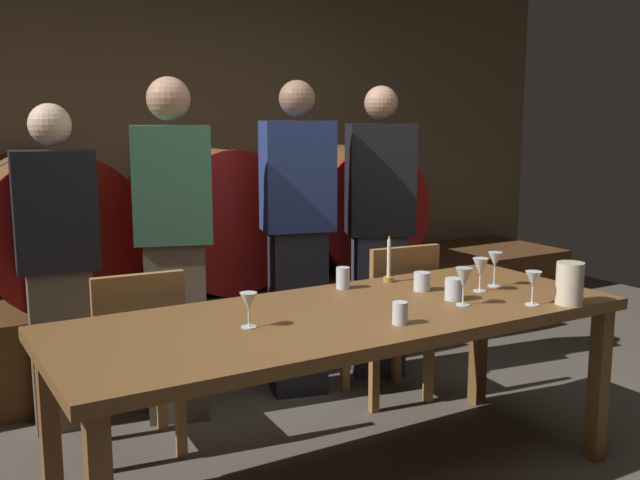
% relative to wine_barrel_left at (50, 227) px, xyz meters
% --- Properties ---
extents(back_wall, '(6.32, 0.24, 2.65)m').
position_rel_wine_barrel_left_xyz_m(back_wall, '(0.95, 0.55, 0.39)').
color(back_wall, brown).
rests_on(back_wall, ground).
extents(barrel_shelf, '(5.69, 0.90, 0.51)m').
position_rel_wine_barrel_left_xyz_m(barrel_shelf, '(0.95, 0.00, -0.68)').
color(barrel_shelf, '#4C2D16').
rests_on(barrel_shelf, ground).
extents(wine_barrel_left, '(0.86, 0.91, 0.86)m').
position_rel_wine_barrel_left_xyz_m(wine_barrel_left, '(0.00, 0.00, 0.00)').
color(wine_barrel_left, brown).
rests_on(wine_barrel_left, barrel_shelf).
extents(wine_barrel_center, '(0.86, 0.91, 0.86)m').
position_rel_wine_barrel_left_xyz_m(wine_barrel_center, '(0.94, 0.00, 0.00)').
color(wine_barrel_center, brown).
rests_on(wine_barrel_center, barrel_shelf).
extents(wine_barrel_right, '(0.86, 0.91, 0.86)m').
position_rel_wine_barrel_left_xyz_m(wine_barrel_right, '(1.93, 0.00, 0.00)').
color(wine_barrel_right, '#513319').
rests_on(wine_barrel_right, barrel_shelf).
extents(dining_table, '(2.38, 0.90, 0.76)m').
position_rel_wine_barrel_left_xyz_m(dining_table, '(0.80, -1.83, -0.24)').
color(dining_table, brown).
rests_on(dining_table, ground).
extents(chair_left, '(0.43, 0.43, 0.88)m').
position_rel_wine_barrel_left_xyz_m(chair_left, '(0.13, -1.13, -0.45)').
color(chair_left, olive).
rests_on(chair_left, ground).
extents(chair_right, '(0.44, 0.44, 0.88)m').
position_rel_wine_barrel_left_xyz_m(chair_right, '(1.53, -1.18, -0.45)').
color(chair_right, olive).
rests_on(chair_right, ground).
extents(guest_far_left, '(0.40, 0.28, 1.61)m').
position_rel_wine_barrel_left_xyz_m(guest_far_left, '(-0.08, -0.60, -0.11)').
color(guest_far_left, brown).
rests_on(guest_far_left, ground).
extents(guest_center_left, '(0.44, 0.35, 1.74)m').
position_rel_wine_barrel_left_xyz_m(guest_center_left, '(0.44, -0.79, -0.04)').
color(guest_center_left, brown).
rests_on(guest_center_left, ground).
extents(guest_center_right, '(0.43, 0.33, 1.74)m').
position_rel_wine_barrel_left_xyz_m(guest_center_right, '(1.15, -0.80, -0.04)').
color(guest_center_right, black).
rests_on(guest_center_right, ground).
extents(guest_far_right, '(0.44, 0.37, 1.72)m').
position_rel_wine_barrel_left_xyz_m(guest_far_right, '(1.71, -0.78, -0.05)').
color(guest_far_right, '#33384C').
rests_on(guest_far_right, ground).
extents(candle_center, '(0.05, 0.05, 0.23)m').
position_rel_wine_barrel_left_xyz_m(candle_center, '(1.27, -1.49, -0.11)').
color(candle_center, olive).
rests_on(candle_center, dining_table).
extents(pitcher, '(0.12, 0.12, 0.18)m').
position_rel_wine_barrel_left_xyz_m(pitcher, '(1.68, -2.22, -0.08)').
color(pitcher, beige).
rests_on(pitcher, dining_table).
extents(wine_glass_far_left, '(0.07, 0.07, 0.14)m').
position_rel_wine_barrel_left_xyz_m(wine_glass_far_left, '(0.36, -1.84, -0.08)').
color(wine_glass_far_left, silver).
rests_on(wine_glass_far_left, dining_table).
extents(wine_glass_left, '(0.07, 0.07, 0.16)m').
position_rel_wine_barrel_left_xyz_m(wine_glass_left, '(1.28, -2.01, -0.06)').
color(wine_glass_left, silver).
rests_on(wine_glass_left, dining_table).
extents(wine_glass_center, '(0.07, 0.07, 0.15)m').
position_rel_wine_barrel_left_xyz_m(wine_glass_center, '(1.52, -1.85, -0.06)').
color(wine_glass_center, white).
rests_on(wine_glass_center, dining_table).
extents(wine_glass_right, '(0.07, 0.07, 0.15)m').
position_rel_wine_barrel_left_xyz_m(wine_glass_right, '(1.54, -2.15, -0.07)').
color(wine_glass_right, white).
rests_on(wine_glass_right, dining_table).
extents(wine_glass_far_right, '(0.07, 0.07, 0.16)m').
position_rel_wine_barrel_left_xyz_m(wine_glass_far_right, '(1.64, -1.81, -0.05)').
color(wine_glass_far_right, white).
rests_on(wine_glass_far_right, dining_table).
extents(cup_far_left, '(0.06, 0.06, 0.09)m').
position_rel_wine_barrel_left_xyz_m(cup_far_left, '(0.88, -2.10, -0.13)').
color(cup_far_left, silver).
rests_on(cup_far_left, dining_table).
extents(cup_center_left, '(0.06, 0.06, 0.10)m').
position_rel_wine_barrel_left_xyz_m(cup_center_left, '(1.01, -1.49, -0.12)').
color(cup_center_left, silver).
rests_on(cup_center_left, dining_table).
extents(cup_center_right, '(0.08, 0.08, 0.09)m').
position_rel_wine_barrel_left_xyz_m(cup_center_right, '(1.30, -1.71, -0.13)').
color(cup_center_right, silver).
rests_on(cup_center_right, dining_table).
extents(cup_far_right, '(0.08, 0.08, 0.10)m').
position_rel_wine_barrel_left_xyz_m(cup_far_right, '(1.31, -1.91, -0.13)').
color(cup_far_right, silver).
rests_on(cup_far_right, dining_table).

